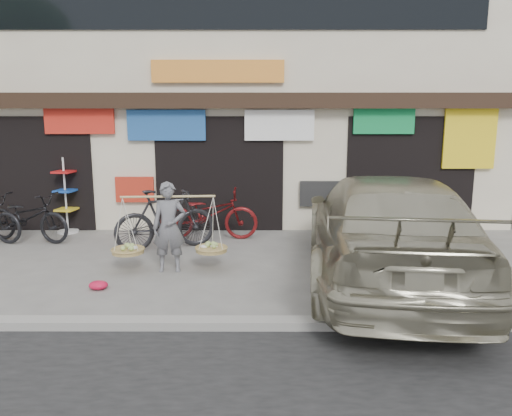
{
  "coord_description": "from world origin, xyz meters",
  "views": [
    {
      "loc": [
        0.89,
        -8.2,
        2.85
      ],
      "look_at": [
        0.87,
        0.9,
        1.05
      ],
      "focal_mm": 35.0,
      "sensor_mm": 36.0,
      "label": 1
    }
  ],
  "objects_px": {
    "street_vendor": "(169,231)",
    "display_rack": "(66,203)",
    "bike_2": "(209,214)",
    "bike_0": "(27,217)",
    "suv": "(386,228)",
    "bike_1": "(165,219)"
  },
  "relations": [
    {
      "from": "bike_1",
      "to": "bike_2",
      "type": "relative_size",
      "value": 0.97
    },
    {
      "from": "bike_0",
      "to": "suv",
      "type": "height_order",
      "value": "suv"
    },
    {
      "from": "display_rack",
      "to": "bike_0",
      "type": "bearing_deg",
      "value": -124.47
    },
    {
      "from": "bike_0",
      "to": "suv",
      "type": "bearing_deg",
      "value": -93.13
    },
    {
      "from": "bike_0",
      "to": "display_rack",
      "type": "height_order",
      "value": "display_rack"
    },
    {
      "from": "suv",
      "to": "display_rack",
      "type": "xyz_separation_m",
      "value": [
        -6.63,
        3.32,
        -0.19
      ]
    },
    {
      "from": "bike_2",
      "to": "suv",
      "type": "distance_m",
      "value": 4.25
    },
    {
      "from": "display_rack",
      "to": "street_vendor",
      "type": "bearing_deg",
      "value": -44.43
    },
    {
      "from": "bike_2",
      "to": "display_rack",
      "type": "height_order",
      "value": "display_rack"
    },
    {
      "from": "bike_2",
      "to": "street_vendor",
      "type": "bearing_deg",
      "value": 167.52
    },
    {
      "from": "bike_2",
      "to": "display_rack",
      "type": "bearing_deg",
      "value": 79.9
    },
    {
      "from": "street_vendor",
      "to": "bike_2",
      "type": "height_order",
      "value": "street_vendor"
    },
    {
      "from": "street_vendor",
      "to": "display_rack",
      "type": "height_order",
      "value": "display_rack"
    },
    {
      "from": "street_vendor",
      "to": "bike_2",
      "type": "relative_size",
      "value": 0.94
    },
    {
      "from": "street_vendor",
      "to": "suv",
      "type": "xyz_separation_m",
      "value": [
        3.72,
        -0.47,
        0.16
      ]
    },
    {
      "from": "street_vendor",
      "to": "display_rack",
      "type": "bearing_deg",
      "value": 131.48
    },
    {
      "from": "street_vendor",
      "to": "suv",
      "type": "bearing_deg",
      "value": -11.27
    },
    {
      "from": "street_vendor",
      "to": "bike_0",
      "type": "distance_m",
      "value": 4.03
    },
    {
      "from": "bike_0",
      "to": "suv",
      "type": "xyz_separation_m",
      "value": [
        7.19,
        -2.52,
        0.36
      ]
    },
    {
      "from": "street_vendor",
      "to": "suv",
      "type": "height_order",
      "value": "suv"
    },
    {
      "from": "bike_0",
      "to": "bike_1",
      "type": "xyz_separation_m",
      "value": [
        3.13,
        -0.61,
        0.09
      ]
    },
    {
      "from": "bike_0",
      "to": "display_rack",
      "type": "bearing_deg",
      "value": -18.29
    }
  ]
}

